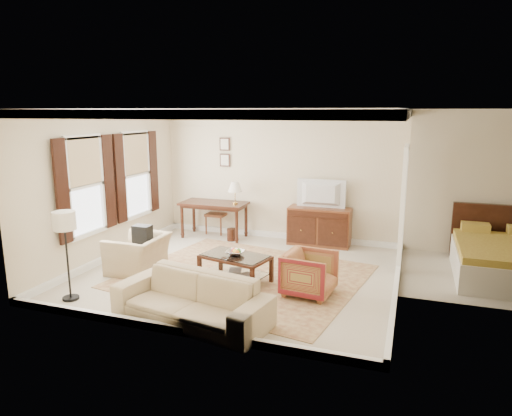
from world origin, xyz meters
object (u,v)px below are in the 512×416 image
Objects in this scene: writing_desk at (214,207)px; sideboard at (319,226)px; tv at (320,185)px; coffee_table at (235,261)px; club_armchair at (138,248)px; striped_armchair at (309,272)px; sofa at (191,291)px.

sideboard is at bearing 4.45° from writing_desk.
sideboard is 0.92m from tv.
coffee_table is at bearing 71.05° from tv.
coffee_table is (-0.91, -2.67, -0.04)m from sideboard.
sideboard reaches higher than coffee_table.
sideboard is 1.07× the size of coffee_table.
sideboard is 3.90m from club_armchair.
sideboard is 2.84m from striped_armchair.
coffee_table is (-0.91, -2.65, -0.96)m from tv.
writing_desk is 1.50× the size of tv.
sofa is (1.84, -1.52, -0.01)m from club_armchair.
club_armchair is (-2.78, -2.72, -0.88)m from tv.
sofa is (-0.02, -1.59, 0.07)m from coffee_table.
sideboard is 2.82m from coffee_table.
sofa is at bearing -90.86° from coffee_table.
sofa is (-1.34, -1.45, 0.05)m from striped_armchair.
writing_desk is at bearing 170.99° from club_armchair.
writing_desk is 2.50m from tv.
coffee_table is 1.23× the size of club_armchair.
striped_armchair is (0.41, -2.81, -0.03)m from sideboard.
tv is (2.42, 0.17, 0.61)m from writing_desk.
striped_armchair is at bearing -6.04° from coffee_table.
club_armchair is 2.39m from sofa.
writing_desk reaches higher than coffee_table.
sofa reaches higher than sideboard.
sideboard is at bearing 133.64° from club_armchair.
tv is at bearing 88.29° from sofa.
coffee_table is at bearing 90.49° from striped_armchair.
tv is at bearing 133.43° from club_armchair.
coffee_table is at bearing 91.28° from club_armchair.
club_armchair is (-0.36, -2.56, -0.27)m from writing_desk.
club_armchair is (-1.87, -0.08, 0.08)m from coffee_table.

